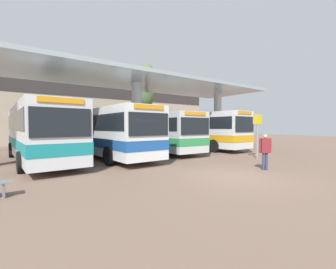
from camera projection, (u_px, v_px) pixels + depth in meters
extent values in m
plane|color=#755B4C|center=(236.00, 176.00, 9.25)|extent=(100.00, 100.00, 0.00)
cube|color=tan|center=(82.00, 113.00, 28.58)|extent=(40.00, 0.50, 7.70)
cube|color=#332D2D|center=(82.00, 90.00, 28.48)|extent=(40.00, 0.58, 1.85)
cylinder|color=silver|center=(137.00, 119.00, 16.35)|extent=(0.73, 0.73, 5.26)
cylinder|color=silver|center=(218.00, 121.00, 21.30)|extent=(0.73, 0.73, 5.26)
cube|color=#93A3A8|center=(136.00, 81.00, 16.25)|extent=(22.17, 6.67, 0.24)
cube|color=silver|center=(39.00, 131.00, 13.35)|extent=(2.99, 11.29, 2.93)
cube|color=black|center=(39.00, 122.00, 13.33)|extent=(3.01, 10.84, 0.94)
cube|color=teal|center=(40.00, 142.00, 13.37)|extent=(3.03, 11.33, 0.53)
cube|color=black|center=(62.00, 123.00, 8.90)|extent=(2.28, 0.16, 1.17)
cube|color=orange|center=(62.00, 100.00, 8.87)|extent=(1.74, 0.13, 0.22)
cylinder|color=black|center=(21.00, 162.00, 9.90)|extent=(0.32, 0.98, 0.97)
cylinder|color=black|center=(79.00, 158.00, 11.42)|extent=(0.32, 0.98, 0.97)
cylinder|color=black|center=(11.00, 150.00, 15.06)|extent=(0.32, 0.98, 0.97)
cylinder|color=black|center=(52.00, 148.00, 16.58)|extent=(0.32, 0.98, 0.97)
cube|color=white|center=(106.00, 131.00, 15.26)|extent=(2.94, 10.81, 2.84)
cube|color=black|center=(106.00, 123.00, 15.24)|extent=(2.96, 10.38, 0.91)
cube|color=#1E519E|center=(106.00, 141.00, 15.28)|extent=(2.98, 10.85, 0.51)
cube|color=black|center=(149.00, 124.00, 10.99)|extent=(2.26, 0.16, 1.14)
cube|color=orange|center=(149.00, 107.00, 10.96)|extent=(1.72, 0.13, 0.22)
cylinder|color=black|center=(109.00, 156.00, 11.92)|extent=(0.33, 1.03, 1.02)
cylinder|color=black|center=(148.00, 153.00, 13.43)|extent=(0.33, 1.03, 1.02)
cylinder|color=black|center=(75.00, 147.00, 16.87)|extent=(0.33, 1.03, 1.02)
cylinder|color=black|center=(106.00, 146.00, 18.38)|extent=(0.33, 1.03, 1.02)
cube|color=silver|center=(149.00, 131.00, 19.41)|extent=(2.80, 12.28, 2.72)
cube|color=black|center=(149.00, 125.00, 19.39)|extent=(2.83, 11.79, 0.87)
cube|color=#2D934C|center=(149.00, 138.00, 19.43)|extent=(2.84, 12.32, 0.49)
cube|color=black|center=(195.00, 126.00, 14.30)|extent=(2.31, 0.12, 1.09)
cube|color=orange|center=(196.00, 113.00, 14.27)|extent=(1.75, 0.09, 0.22)
cylinder|color=black|center=(159.00, 149.00, 15.61)|extent=(0.30, 1.01, 1.00)
cylinder|color=black|center=(188.00, 147.00, 17.00)|extent=(0.30, 1.01, 1.00)
cylinder|color=black|center=(120.00, 143.00, 21.54)|extent=(0.30, 1.01, 1.00)
cylinder|color=black|center=(144.00, 142.00, 22.94)|extent=(0.30, 1.01, 1.00)
cube|color=white|center=(197.00, 129.00, 21.16)|extent=(2.73, 10.37, 2.94)
cube|color=black|center=(197.00, 124.00, 21.14)|extent=(2.76, 9.96, 0.94)
cube|color=orange|center=(197.00, 136.00, 21.18)|extent=(2.78, 10.42, 0.53)
cube|color=black|center=(245.00, 124.00, 17.00)|extent=(2.25, 0.12, 1.17)
cube|color=orange|center=(245.00, 112.00, 16.97)|extent=(1.71, 0.10, 0.22)
cylinder|color=black|center=(214.00, 146.00, 17.91)|extent=(0.31, 1.06, 1.05)
cylinder|color=black|center=(233.00, 145.00, 19.38)|extent=(0.31, 1.06, 1.05)
cylinder|color=black|center=(168.00, 142.00, 22.73)|extent=(0.31, 1.06, 1.05)
cylinder|color=black|center=(186.00, 141.00, 24.20)|extent=(0.31, 1.06, 1.05)
cube|color=slate|center=(4.00, 190.00, 6.53)|extent=(0.07, 0.37, 0.42)
cylinder|color=gray|center=(257.00, 141.00, 14.44)|extent=(0.09, 0.09, 2.24)
cube|color=gold|center=(257.00, 119.00, 14.40)|extent=(0.90, 0.06, 0.60)
cylinder|color=#333856|center=(263.00, 161.00, 10.62)|extent=(0.16, 0.16, 0.82)
cylinder|color=#333856|center=(266.00, 161.00, 10.64)|extent=(0.16, 0.16, 0.82)
cube|color=maroon|center=(265.00, 146.00, 10.60)|extent=(0.51, 0.42, 0.69)
sphere|color=tan|center=(265.00, 136.00, 10.59)|extent=(0.19, 0.19, 0.19)
cylinder|color=maroon|center=(260.00, 145.00, 10.57)|extent=(0.12, 0.12, 0.58)
cylinder|color=maroon|center=(270.00, 145.00, 10.64)|extent=(0.12, 0.12, 0.58)
cylinder|color=#473A2B|center=(147.00, 121.00, 25.64)|extent=(0.32, 0.32, 5.45)
ellipsoid|color=#516B3D|center=(147.00, 85.00, 25.50)|extent=(2.25, 2.25, 4.96)
cube|color=black|center=(70.00, 139.00, 23.65)|extent=(4.21, 2.06, 1.16)
cube|color=#1E2328|center=(70.00, 130.00, 23.62)|extent=(2.35, 1.80, 0.62)
cylinder|color=black|center=(79.00, 142.00, 25.16)|extent=(0.68, 0.26, 0.67)
cylinder|color=black|center=(85.00, 143.00, 23.76)|extent=(0.68, 0.26, 0.67)
cylinder|color=black|center=(55.00, 143.00, 23.57)|extent=(0.68, 0.26, 0.67)
cylinder|color=black|center=(59.00, 144.00, 22.16)|extent=(0.68, 0.26, 0.67)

